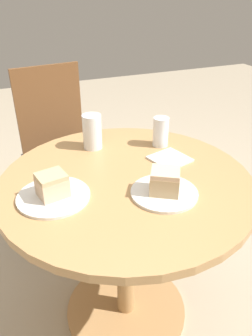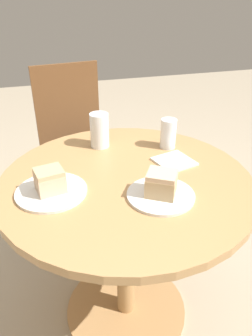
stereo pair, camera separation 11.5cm
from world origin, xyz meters
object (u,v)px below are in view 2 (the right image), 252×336
glass_water (168,135)px  cake_slice_near (50,180)px  plate_near (51,192)px  glass_lemonade (100,132)px  cake_slice_far (161,184)px  chair (76,147)px  plate_far (161,195)px

glass_water → cake_slice_near: bearing=-156.6°
plate_near → glass_lemonade: 0.39m
cake_slice_far → glass_water: 0.37m
chair → plate_near: (-0.18, -0.83, 0.25)m
plate_near → plate_far: 0.36m
plate_near → plate_far: same height
plate_near → plate_far: bearing=-19.0°
plate_near → glass_water: bearing=23.4°
cake_slice_near → glass_water: size_ratio=0.83×
glass_lemonade → plate_near: bearing=-126.9°
cake_slice_near → cake_slice_far: 0.36m
cake_slice_near → glass_water: 0.55m
plate_far → glass_lemonade: size_ratio=1.54×
plate_far → cake_slice_near: bearing=161.0°
plate_far → glass_water: (0.16, 0.33, 0.05)m
cake_slice_far → glass_lemonade: size_ratio=0.85×
plate_far → glass_water: glass_water is taller
plate_near → cake_slice_far: (0.34, -0.12, 0.04)m
chair → plate_far: chair is taller
cake_slice_near → cake_slice_far: size_ratio=0.84×
plate_near → cake_slice_far: size_ratio=1.93×
chair → glass_water: size_ratio=7.57×
chair → cake_slice_near: 0.90m
plate_far → chair: bearing=99.6°
chair → cake_slice_near: bearing=-109.5°
glass_lemonade → cake_slice_near: bearing=-126.9°
chair → plate_far: 0.99m
plate_far → plate_near: bearing=161.0°
glass_water → glass_lemonade: bearing=162.1°
cake_slice_near → glass_lemonade: (0.23, 0.30, 0.01)m
cake_slice_near → plate_far: bearing=-19.0°
plate_near → cake_slice_near: cake_slice_near is taller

